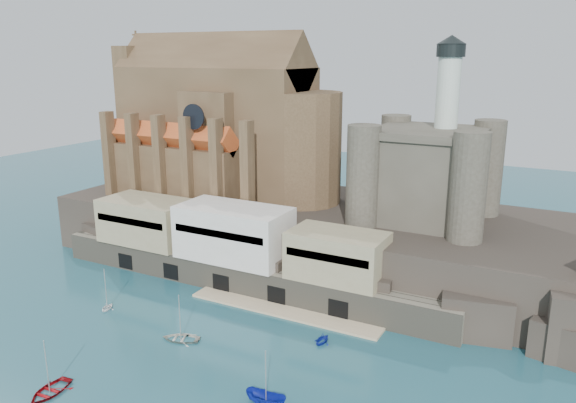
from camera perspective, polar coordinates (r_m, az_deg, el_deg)
The scene contains 9 objects.
ground at distance 71.17m, azimuth -9.18°, elevation -16.28°, with size 300.00×300.00×0.00m, color #1A4A57.
promontory at distance 100.35m, azimuth 4.25°, elevation -3.59°, with size 100.00×36.00×10.00m.
quay at distance 90.99m, azimuth -5.73°, elevation -4.82°, with size 70.00×12.00×13.05m.
church at distance 110.06m, azimuth -6.60°, elevation 7.20°, with size 47.00×25.93×30.51m.
castle_keep at distance 93.44m, azimuth 14.01°, elevation 3.13°, with size 21.20×21.20×29.30m.
boat_0 at distance 71.00m, azimuth -23.03°, elevation -17.45°, with size 3.87×1.12×5.42m, color maroon.
boat_4 at distance 88.29m, azimuth -17.86°, elevation -10.39°, with size 2.27×1.39×2.63m, color white.
boat_6 at distance 77.43m, azimuth -10.82°, elevation -13.62°, with size 3.62×1.05×5.07m, color beige.
boat_7 at distance 75.60m, azimuth 3.48°, elevation -14.11°, with size 2.60×1.59×3.01m, color #13269D.
Camera 1 is at (37.85, -47.95, 36.51)m, focal length 35.00 mm.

